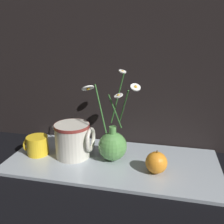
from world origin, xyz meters
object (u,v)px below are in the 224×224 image
at_px(ceramic_pitcher, 73,139).
at_px(vase_with_flowers, 112,144).
at_px(yellow_mug, 37,145).
at_px(orange_fruit, 156,163).

bearing_deg(ceramic_pitcher, vase_with_flowers, 1.34).
relative_size(vase_with_flowers, yellow_mug, 3.59).
xyz_separation_m(vase_with_flowers, orange_fruit, (0.17, -0.06, -0.02)).
bearing_deg(vase_with_flowers, ceramic_pitcher, -178.66).
height_order(yellow_mug, orange_fruit, orange_fruit).
bearing_deg(vase_with_flowers, yellow_mug, -175.72).
xyz_separation_m(yellow_mug, orange_fruit, (0.48, -0.04, 0.00)).
height_order(vase_with_flowers, ceramic_pitcher, vase_with_flowers).
distance_m(yellow_mug, ceramic_pitcher, 0.16).
distance_m(yellow_mug, orange_fruit, 0.48).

